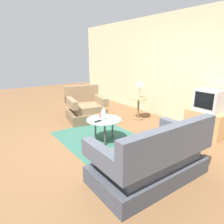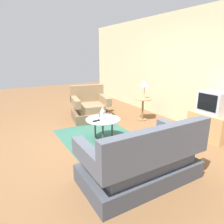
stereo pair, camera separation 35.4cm
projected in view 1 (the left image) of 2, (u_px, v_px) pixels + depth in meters
ground_plane at (99, 142)px, 4.08m from camera, size 16.00×16.00×0.00m
back_wall at (180, 68)px, 5.05m from camera, size 9.00×0.12×2.70m
area_rug at (104, 141)px, 4.12m from camera, size 2.16×1.50×0.00m
armchair at (86, 109)px, 5.37m from camera, size 1.02×1.07×0.88m
couch at (152, 160)px, 2.78m from camera, size 0.88×1.63×0.89m
coffee_table at (104, 121)px, 4.00m from camera, size 0.69×0.69×0.46m
side_table at (138, 104)px, 5.37m from camera, size 0.44×0.44×0.59m
tv_stand at (206, 123)px, 4.35m from camera, size 0.78×0.52×0.54m
television at (209, 100)px, 4.21m from camera, size 0.51×0.42×0.45m
table_lamp at (140, 84)px, 5.22m from camera, size 0.23×0.23×0.46m
vase at (104, 113)px, 3.93m from camera, size 0.09×0.09×0.26m
mug at (101, 115)px, 4.10m from camera, size 0.12×0.08×0.09m
tv_remote_dark at (98, 121)px, 3.84m from camera, size 0.07×0.16×0.02m
tv_remote_silver at (109, 116)px, 4.17m from camera, size 0.15×0.11×0.02m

